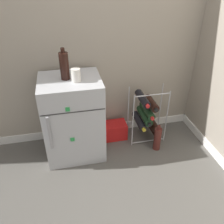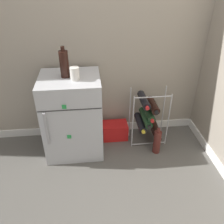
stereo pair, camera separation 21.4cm
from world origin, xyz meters
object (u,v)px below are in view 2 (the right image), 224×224
at_px(mini_fridge, 73,116).
at_px(fridge_top_cup, 75,74).
at_px(fridge_top_bottle, 64,64).
at_px(soda_box, 115,130).
at_px(wine_rack, 148,117).
at_px(loose_bottle_floor, 157,142).

distance_m(mini_fridge, fridge_top_cup, 0.47).
bearing_deg(mini_fridge, fridge_top_cup, -45.09).
bearing_deg(fridge_top_bottle, mini_fridge, -24.62).
bearing_deg(soda_box, wine_rack, -14.93).
relative_size(soda_box, fridge_top_bottle, 0.99).
bearing_deg(wine_rack, mini_fridge, -176.62).
distance_m(soda_box, fridge_top_cup, 0.88).
bearing_deg(wine_rack, fridge_top_cup, -171.69).
relative_size(wine_rack, fridge_top_cup, 5.35).
bearing_deg(loose_bottle_floor, soda_box, 143.72).
bearing_deg(mini_fridge, soda_box, 17.47).
height_order(mini_fridge, wine_rack, mini_fridge).
relative_size(soda_box, fridge_top_cup, 2.38).
distance_m(fridge_top_cup, fridge_top_bottle, 0.13).
distance_m(wine_rack, fridge_top_bottle, 1.01).
relative_size(wine_rack, soda_box, 2.25).
xyz_separation_m(mini_fridge, fridge_top_cup, (0.06, -0.06, 0.46)).
bearing_deg(loose_bottle_floor, wine_rack, 105.54).
relative_size(wine_rack, loose_bottle_floor, 2.06).
bearing_deg(wine_rack, soda_box, 165.07).
height_order(wine_rack, fridge_top_cup, fridge_top_cup).
xyz_separation_m(mini_fridge, soda_box, (0.43, 0.14, -0.32)).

